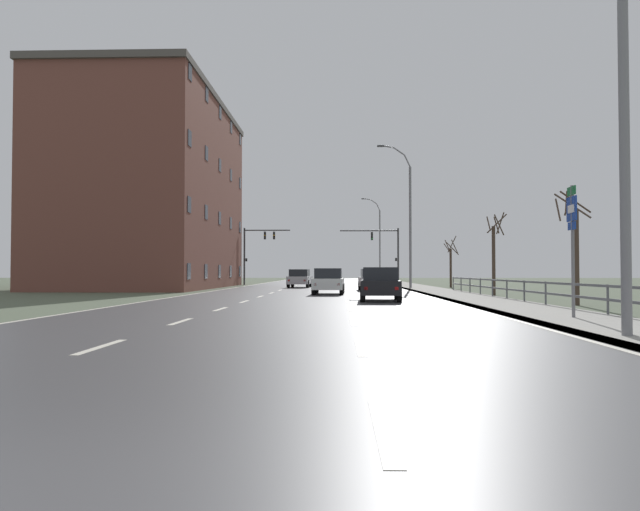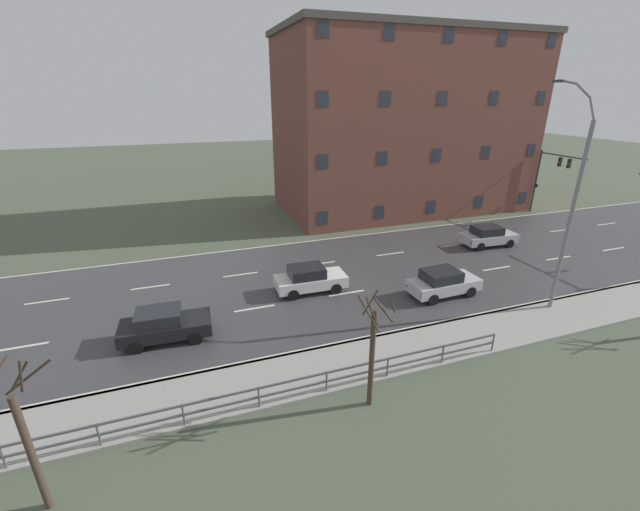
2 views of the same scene
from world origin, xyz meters
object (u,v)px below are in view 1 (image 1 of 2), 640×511
at_px(traffic_signal_right, 386,247).
at_px(car_near_right, 329,281).
at_px(car_far_left, 380,284).
at_px(highway_sign, 572,234).
at_px(street_lamp_midground, 408,218).
at_px(traffic_signal_left, 256,246).
at_px(street_lamp_foreground, 616,92).
at_px(car_near_left, 372,280).
at_px(street_lamp_distant, 379,241).
at_px(car_far_right, 300,278).
at_px(brick_building, 152,194).

relative_size(traffic_signal_right, car_near_right, 1.43).
bearing_deg(car_far_left, highway_sign, -64.91).
distance_m(street_lamp_midground, traffic_signal_left, 20.11).
bearing_deg(highway_sign, car_near_right, 110.36).
distance_m(street_lamp_foreground, car_near_left, 31.24).
height_order(street_lamp_midground, street_lamp_distant, street_lamp_distant).
distance_m(car_near_left, car_near_right, 7.64).
relative_size(street_lamp_distant, car_far_right, 2.77).
height_order(street_lamp_foreground, street_lamp_distant, street_lamp_distant).
height_order(street_lamp_midground, car_far_left, street_lamp_midground).
bearing_deg(street_lamp_foreground, brick_building, 119.25).
bearing_deg(brick_building, car_near_right, -43.46).
bearing_deg(street_lamp_distant, street_lamp_foreground, -90.00).
distance_m(highway_sign, traffic_signal_right, 43.54).
distance_m(street_lamp_foreground, car_far_left, 16.72).
distance_m(car_far_right, brick_building, 14.54).
bearing_deg(car_far_left, car_near_left, 91.12).
relative_size(street_lamp_foreground, traffic_signal_left, 1.70).
xyz_separation_m(street_lamp_foreground, car_far_right, (-8.86, 38.89, -4.14)).
bearing_deg(street_lamp_midground, street_lamp_distant, 89.98).
bearing_deg(street_lamp_midground, traffic_signal_left, 134.89).
distance_m(street_lamp_foreground, traffic_signal_right, 48.22).
xyz_separation_m(street_lamp_midground, street_lamp_distant, (0.01, 35.39, 0.07)).
height_order(street_lamp_distant, traffic_signal_left, street_lamp_distant).
bearing_deg(street_lamp_midground, car_near_right, -117.78).
relative_size(car_near_left, brick_building, 0.18).
height_order(street_lamp_midground, car_far_right, street_lamp_midground).
xyz_separation_m(car_far_left, car_far_right, (-5.28, 23.09, 0.00)).
relative_size(traffic_signal_left, brick_building, 0.25).
xyz_separation_m(traffic_signal_right, car_near_right, (-5.41, -24.42, -3.07)).
height_order(street_lamp_foreground, traffic_signal_left, street_lamp_foreground).
bearing_deg(brick_building, street_lamp_foreground, -60.75).
height_order(street_lamp_midground, traffic_signal_left, street_lamp_midground).
relative_size(car_far_left, car_far_right, 1.00).
height_order(street_lamp_midground, car_near_right, street_lamp_midground).
relative_size(street_lamp_foreground, car_far_right, 2.40).
relative_size(street_lamp_distant, traffic_signal_left, 1.96).
height_order(street_lamp_distant, car_near_right, street_lamp_distant).
distance_m(traffic_signal_right, brick_building, 23.36).
height_order(highway_sign, car_near_left, highway_sign).
bearing_deg(car_far_right, street_lamp_distant, 77.87).
bearing_deg(highway_sign, brick_building, 123.70).
bearing_deg(traffic_signal_right, brick_building, -154.51).
xyz_separation_m(street_lamp_foreground, traffic_signal_left, (-14.16, 49.60, -0.87)).
distance_m(traffic_signal_right, car_far_left, 32.67).
bearing_deg(car_far_left, street_lamp_midground, 82.56).
xyz_separation_m(street_lamp_foreground, car_near_right, (-6.13, 23.79, -4.14)).
bearing_deg(highway_sign, street_lamp_midground, 91.79).
relative_size(street_lamp_midground, street_lamp_distant, 0.99).
bearing_deg(brick_building, car_far_right, 2.61).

